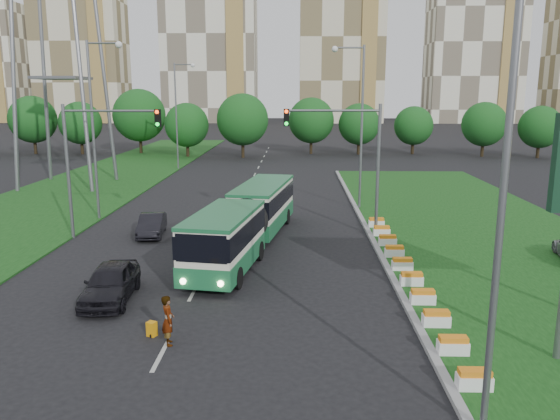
{
  "coord_description": "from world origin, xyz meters",
  "views": [
    {
      "loc": [
        1.48,
        -22.61,
        8.54
      ],
      "look_at": [
        0.66,
        5.31,
        2.6
      ],
      "focal_mm": 35.0,
      "sensor_mm": 36.0,
      "label": 1
    }
  ],
  "objects_px": {
    "traffic_mast_median": "(351,149)",
    "car_left_far": "(152,225)",
    "car_left_near": "(111,282)",
    "traffic_mast_left": "(94,150)",
    "shopping_trolley": "(152,329)",
    "pedestrian": "(168,320)",
    "articulated_bus": "(246,220)"
  },
  "relations": [
    {
      "from": "traffic_mast_median",
      "to": "pedestrian",
      "type": "bearing_deg",
      "value": -116.99
    },
    {
      "from": "traffic_mast_left",
      "to": "shopping_trolley",
      "type": "bearing_deg",
      "value": -63.52
    },
    {
      "from": "car_left_near",
      "to": "shopping_trolley",
      "type": "distance_m",
      "value": 4.36
    },
    {
      "from": "shopping_trolley",
      "to": "pedestrian",
      "type": "bearing_deg",
      "value": -15.25
    },
    {
      "from": "articulated_bus",
      "to": "car_left_far",
      "type": "relative_size",
      "value": 3.99
    },
    {
      "from": "traffic_mast_left",
      "to": "pedestrian",
      "type": "xyz_separation_m",
      "value": [
        7.47,
        -14.1,
        -4.46
      ]
    },
    {
      "from": "car_left_near",
      "to": "car_left_far",
      "type": "height_order",
      "value": "car_left_near"
    },
    {
      "from": "shopping_trolley",
      "to": "car_left_near",
      "type": "bearing_deg",
      "value": 152.04
    },
    {
      "from": "car_left_near",
      "to": "pedestrian",
      "type": "xyz_separation_m",
      "value": [
        3.39,
        -4.08,
        0.11
      ]
    },
    {
      "from": "traffic_mast_left",
      "to": "pedestrian",
      "type": "height_order",
      "value": "traffic_mast_left"
    },
    {
      "from": "pedestrian",
      "to": "car_left_near",
      "type": "bearing_deg",
      "value": 20.86
    },
    {
      "from": "articulated_bus",
      "to": "traffic_mast_median",
      "type": "bearing_deg",
      "value": 33.52
    },
    {
      "from": "shopping_trolley",
      "to": "traffic_mast_median",
      "type": "bearing_deg",
      "value": 84.36
    },
    {
      "from": "traffic_mast_left",
      "to": "car_left_near",
      "type": "height_order",
      "value": "traffic_mast_left"
    },
    {
      "from": "traffic_mast_median",
      "to": "car_left_near",
      "type": "height_order",
      "value": "traffic_mast_median"
    },
    {
      "from": "traffic_mast_median",
      "to": "car_left_far",
      "type": "height_order",
      "value": "traffic_mast_median"
    },
    {
      "from": "traffic_mast_left",
      "to": "articulated_bus",
      "type": "distance_m",
      "value": 9.95
    },
    {
      "from": "traffic_mast_median",
      "to": "shopping_trolley",
      "type": "xyz_separation_m",
      "value": [
        -8.45,
        -14.46,
        -5.08
      ]
    },
    {
      "from": "traffic_mast_left",
      "to": "car_left_far",
      "type": "xyz_separation_m",
      "value": [
        3.01,
        0.74,
        -4.68
      ]
    },
    {
      "from": "traffic_mast_median",
      "to": "traffic_mast_left",
      "type": "bearing_deg",
      "value": -176.23
    },
    {
      "from": "traffic_mast_median",
      "to": "pedestrian",
      "type": "height_order",
      "value": "traffic_mast_median"
    },
    {
      "from": "traffic_mast_median",
      "to": "articulated_bus",
      "type": "distance_m",
      "value": 7.67
    },
    {
      "from": "car_left_far",
      "to": "pedestrian",
      "type": "relative_size",
      "value": 2.27
    },
    {
      "from": "articulated_bus",
      "to": "shopping_trolley",
      "type": "xyz_separation_m",
      "value": [
        -2.35,
        -11.67,
        -1.36
      ]
    },
    {
      "from": "articulated_bus",
      "to": "shopping_trolley",
      "type": "height_order",
      "value": "articulated_bus"
    },
    {
      "from": "traffic_mast_left",
      "to": "shopping_trolley",
      "type": "relative_size",
      "value": 14.82
    },
    {
      "from": "car_left_near",
      "to": "shopping_trolley",
      "type": "xyz_separation_m",
      "value": [
        2.63,
        -3.44,
        -0.51
      ]
    },
    {
      "from": "car_left_near",
      "to": "car_left_far",
      "type": "distance_m",
      "value": 10.82
    },
    {
      "from": "traffic_mast_median",
      "to": "car_left_near",
      "type": "xyz_separation_m",
      "value": [
        -11.08,
        -11.02,
        -4.57
      ]
    },
    {
      "from": "traffic_mast_median",
      "to": "car_left_far",
      "type": "bearing_deg",
      "value": -178.79
    },
    {
      "from": "traffic_mast_median",
      "to": "pedestrian",
      "type": "xyz_separation_m",
      "value": [
        -7.69,
        -15.1,
        -4.46
      ]
    },
    {
      "from": "car_left_far",
      "to": "traffic_mast_left",
      "type": "bearing_deg",
      "value": -173.24
    }
  ]
}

